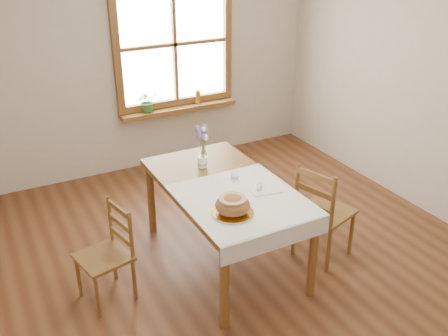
{
  "coord_description": "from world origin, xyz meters",
  "views": [
    {
      "loc": [
        -1.71,
        -2.93,
        2.67
      ],
      "look_at": [
        0.0,
        0.3,
        0.9
      ],
      "focal_mm": 40.0,
      "sensor_mm": 36.0,
      "label": 1
    }
  ],
  "objects_px": {
    "flower_vase": "(203,163)",
    "dining_table": "(224,193)",
    "bread_plate": "(233,213)",
    "chair_right": "(325,210)",
    "chair_left": "(103,256)"
  },
  "relations": [
    {
      "from": "chair_right",
      "to": "bread_plate",
      "type": "distance_m",
      "value": 1.04
    },
    {
      "from": "dining_table",
      "to": "bread_plate",
      "type": "distance_m",
      "value": 0.5
    },
    {
      "from": "bread_plate",
      "to": "flower_vase",
      "type": "height_order",
      "value": "flower_vase"
    },
    {
      "from": "dining_table",
      "to": "chair_right",
      "type": "xyz_separation_m",
      "value": [
        0.81,
        -0.34,
        -0.21
      ]
    },
    {
      "from": "chair_right",
      "to": "dining_table",
      "type": "bearing_deg",
      "value": 49.7
    },
    {
      "from": "chair_left",
      "to": "flower_vase",
      "type": "bearing_deg",
      "value": 97.88
    },
    {
      "from": "chair_left",
      "to": "chair_right",
      "type": "distance_m",
      "value": 1.9
    },
    {
      "from": "chair_left",
      "to": "bread_plate",
      "type": "relative_size",
      "value": 2.62
    },
    {
      "from": "chair_left",
      "to": "flower_vase",
      "type": "height_order",
      "value": "flower_vase"
    },
    {
      "from": "flower_vase",
      "to": "dining_table",
      "type": "bearing_deg",
      "value": -87.28
    },
    {
      "from": "chair_right",
      "to": "chair_left",
      "type": "bearing_deg",
      "value": 62.37
    },
    {
      "from": "chair_right",
      "to": "flower_vase",
      "type": "bearing_deg",
      "value": 31.82
    },
    {
      "from": "bread_plate",
      "to": "chair_left",
      "type": "bearing_deg",
      "value": 152.94
    },
    {
      "from": "dining_table",
      "to": "flower_vase",
      "type": "distance_m",
      "value": 0.39
    },
    {
      "from": "dining_table",
      "to": "flower_vase",
      "type": "relative_size",
      "value": 16.23
    }
  ]
}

